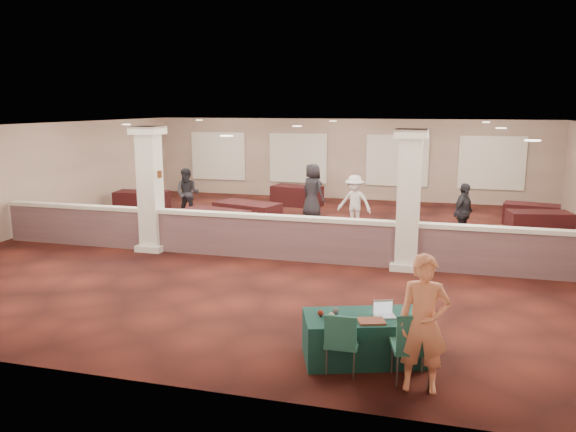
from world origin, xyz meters
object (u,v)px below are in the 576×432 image
(near_table, at_px, (364,338))
(conf_chair_main, at_px, (413,342))
(woman, at_px, (424,324))
(far_table_back_right, at_px, (531,214))
(conf_chair_side, at_px, (342,339))
(far_table_front_left, at_px, (215,223))
(attendee_d, at_px, (313,191))
(far_table_back_left, at_px, (142,202))
(attendee_a, at_px, (188,193))
(far_table_back_center, at_px, (297,196))
(attendee_c, at_px, (463,213))
(far_table_front_center, at_px, (247,215))
(far_table_front_right, at_px, (539,223))
(attendee_b, at_px, (354,202))

(near_table, distance_m, conf_chair_main, 0.97)
(woman, relative_size, far_table_back_right, 1.13)
(conf_chair_side, bearing_deg, far_table_back_right, 69.74)
(far_table_front_left, distance_m, attendee_d, 4.16)
(far_table_back_left, relative_size, attendee_d, 1.00)
(conf_chair_side, xyz_separation_m, attendee_a, (-6.91, 9.74, 0.29))
(far_table_back_center, bearing_deg, conf_chair_main, -69.22)
(attendee_c, bearing_deg, far_table_back_center, 80.67)
(far_table_back_left, distance_m, far_table_back_right, 13.06)
(woman, height_order, attendee_c, woman)
(woman, relative_size, far_table_front_center, 0.94)
(far_table_front_right, bearing_deg, far_table_front_center, -171.13)
(far_table_front_right, bearing_deg, attendee_b, -174.16)
(far_table_front_left, height_order, far_table_back_left, far_table_front_left)
(far_table_back_center, xyz_separation_m, attendee_d, (1.06, -2.03, 0.54))
(woman, height_order, far_table_back_left, woman)
(woman, bearing_deg, far_table_back_right, 73.57)
(far_table_front_left, bearing_deg, near_table, -52.60)
(conf_chair_main, xyz_separation_m, attendee_b, (-2.24, 9.55, 0.22))
(conf_chair_main, distance_m, woman, 0.36)
(far_table_back_right, bearing_deg, conf_chair_side, -109.16)
(near_table, height_order, far_table_back_center, far_table_back_center)
(woman, relative_size, far_table_front_right, 1.08)
(far_table_front_left, bearing_deg, conf_chair_side, -56.12)
(near_table, bearing_deg, far_table_back_center, 89.57)
(conf_chair_side, relative_size, attendee_b, 0.56)
(conf_chair_main, bearing_deg, attendee_b, 89.02)
(conf_chair_main, bearing_deg, far_table_front_left, 114.48)
(conf_chair_main, xyz_separation_m, far_table_back_right, (3.08, 11.62, -0.28))
(conf_chair_main, xyz_separation_m, far_table_back_left, (-9.92, 10.33, -0.24))
(conf_chair_main, distance_m, far_table_front_center, 10.31)
(far_table_front_right, xyz_separation_m, attendee_c, (-2.18, -1.50, 0.47))
(far_table_front_right, height_order, attendee_d, attendee_d)
(woman, height_order, attendee_a, woman)
(far_table_back_left, relative_size, far_table_back_center, 0.99)
(attendee_a, distance_m, attendee_b, 5.63)
(conf_chair_main, bearing_deg, far_table_back_right, 60.98)
(woman, relative_size, attendee_d, 1.02)
(conf_chair_side, distance_m, attendee_c, 8.79)
(near_table, relative_size, attendee_a, 1.06)
(far_table_back_right, xyz_separation_m, attendee_d, (-6.95, -0.64, 0.58))
(woman, height_order, far_table_front_left, woman)
(woman, bearing_deg, far_table_back_center, 108.80)
(far_table_back_right, relative_size, attendee_a, 0.98)
(attendee_d, bearing_deg, far_table_back_left, 38.80)
(woman, bearing_deg, conf_chair_main, 139.06)
(far_table_back_center, distance_m, attendee_b, 4.41)
(far_table_front_left, relative_size, far_table_back_right, 1.18)
(far_table_front_left, xyz_separation_m, attendee_c, (6.82, 1.19, 0.43))
(far_table_front_center, distance_m, attendee_c, 6.34)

